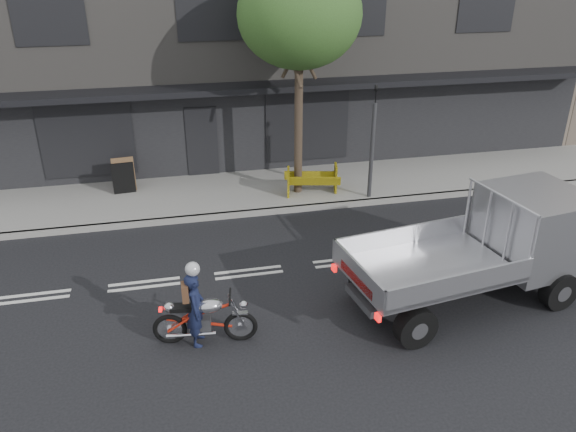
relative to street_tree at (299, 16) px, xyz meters
The scene contains 11 objects.
ground 7.09m from the street_tree, 117.65° to the right, with size 80.00×80.00×0.00m, color black.
sidewalk 5.67m from the street_tree, 167.20° to the left, with size 32.00×3.20×0.15m, color gray.
kerb 5.75m from the street_tree, 153.43° to the right, with size 32.00×0.20×0.15m, color gray.
building_main 7.54m from the street_tree, 107.22° to the left, with size 26.00×10.00×8.00m, color slate.
street_tree is the anchor object (origin of this frame).
traffic_light_pole 4.23m from the street_tree, 23.03° to the right, with size 0.12×0.12×3.50m.
motorcycle 8.77m from the street_tree, 117.47° to the right, with size 2.00×0.58×1.04m.
rider 8.70m from the street_tree, 118.49° to the right, with size 0.55×0.36×1.52m, color #141A38.
flatbed_ute 8.01m from the street_tree, 61.92° to the right, with size 5.45×2.83×2.41m.
construction_barrier 4.72m from the street_tree, 49.07° to the right, with size 1.58×0.63×0.89m, color yellow, non-canonical shape.
sandwich_board 7.00m from the street_tree, behind, with size 0.66×0.44×1.04m, color black, non-canonical shape.
Camera 1 is at (-1.56, -11.29, 6.90)m, focal length 35.00 mm.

